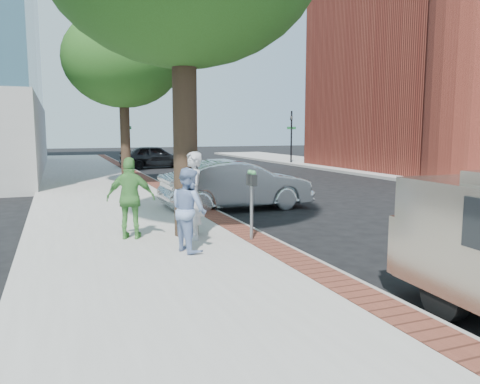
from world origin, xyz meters
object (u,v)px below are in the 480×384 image
person_green (131,198)px  sedan_silver (237,185)px  bg_car (154,157)px  person_officer (189,209)px  parking_meter (252,190)px  person_gray (193,196)px

person_green → sedan_silver: 5.09m
bg_car → person_officer: bearing=168.0°
parking_meter → bg_car: size_ratio=0.34×
person_gray → bg_car: bearing=174.8°
person_gray → person_green: bearing=-109.6°
person_green → parking_meter: bearing=174.7°
parking_meter → sedan_silver: 4.73m
person_gray → bg_car: (3.27, 20.84, -0.33)m
person_gray → person_green: (-1.21, 0.52, -0.06)m
person_gray → sedan_silver: (2.51, 3.98, -0.31)m
sedan_silver → bg_car: bearing=-3.6°
person_officer → sedan_silver: (2.86, 4.90, -0.18)m
parking_meter → person_green: (-2.33, 1.05, -0.19)m
person_officer → person_green: 1.69m
person_green → person_officer: bearing=139.9°
person_officer → sedan_silver: 5.68m
sedan_silver → parking_meter: bearing=161.7°
person_green → bg_car: size_ratio=0.40×
person_officer → bg_car: size_ratio=0.37×
person_gray → person_green: 1.32m
person_gray → person_officer: bearing=-16.7°
bg_car → parking_meter: bearing=171.6°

